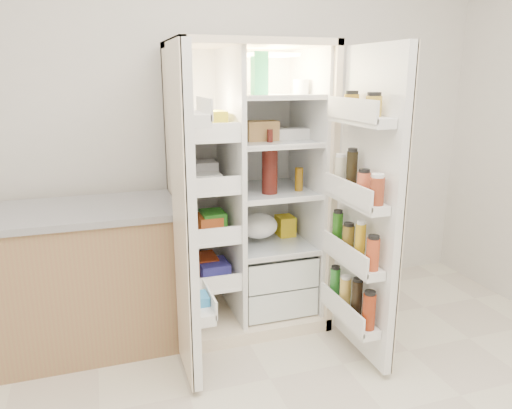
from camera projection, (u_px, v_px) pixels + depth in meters
name	position (u px, v px, depth m)	size (l,w,h in m)	color
wall_back	(216.00, 113.00, 3.31)	(4.00, 0.02, 2.70)	beige
refrigerator	(247.00, 210.00, 3.18)	(0.92, 0.70, 1.80)	beige
freezer_door	(185.00, 221.00, 2.44)	(0.15, 0.40, 1.72)	white
fridge_door	(366.00, 212.00, 2.65)	(0.17, 0.58, 1.72)	white
kitchen_counter	(78.00, 279.00, 2.87)	(1.19, 0.63, 0.87)	olive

